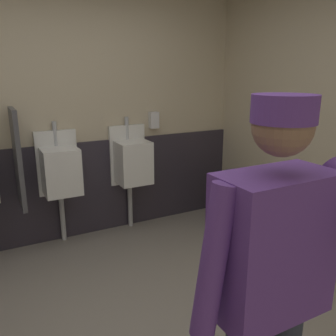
# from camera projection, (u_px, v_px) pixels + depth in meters

# --- Properties ---
(wall_back) EXTENTS (4.64, 0.12, 2.54)m
(wall_back) POSITION_uv_depth(u_px,v_px,m) (54.00, 117.00, 3.51)
(wall_back) COLOR beige
(wall_back) RESTS_ON ground_plane
(wainscot_band_back) EXTENTS (4.04, 0.03, 1.01)m
(wainscot_band_back) POSITION_uv_depth(u_px,v_px,m) (62.00, 192.00, 3.65)
(wainscot_band_back) COLOR #2D2833
(wainscot_band_back) RESTS_ON ground_plane
(urinal_middle) EXTENTS (0.40, 0.34, 1.24)m
(urinal_middle) POSITION_uv_depth(u_px,v_px,m) (60.00, 170.00, 3.44)
(urinal_middle) COLOR white
(urinal_middle) RESTS_ON ground_plane
(urinal_right) EXTENTS (0.40, 0.34, 1.24)m
(urinal_right) POSITION_uv_depth(u_px,v_px,m) (132.00, 161.00, 3.78)
(urinal_right) COLOR white
(urinal_right) RESTS_ON ground_plane
(privacy_divider_panel) EXTENTS (0.04, 0.40, 0.90)m
(privacy_divider_panel) POSITION_uv_depth(u_px,v_px,m) (18.00, 159.00, 3.16)
(privacy_divider_panel) COLOR #4C4C51
(person) EXTENTS (0.66, 0.60, 1.63)m
(person) POSITION_uv_depth(u_px,v_px,m) (272.00, 276.00, 1.34)
(person) COLOR #2D3342
(person) RESTS_ON ground_plane
(trash_bin) EXTENTS (0.30, 0.30, 0.65)m
(trash_bin) POSITION_uv_depth(u_px,v_px,m) (235.00, 201.00, 3.91)
(trash_bin) COLOR #38383D
(trash_bin) RESTS_ON ground_plane
(soap_dispenser) EXTENTS (0.10, 0.07, 0.18)m
(soap_dispenser) POSITION_uv_depth(u_px,v_px,m) (154.00, 120.00, 3.92)
(soap_dispenser) COLOR silver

